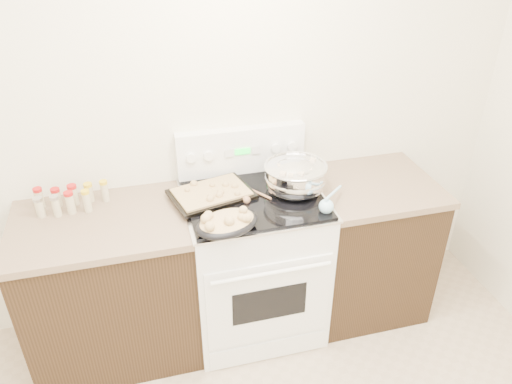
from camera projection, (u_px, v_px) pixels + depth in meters
name	position (u px, v px, depth m)	size (l,w,h in m)	color
room_shell	(261.00, 249.00, 1.11)	(4.10, 3.60, 2.75)	#EFE8CE
counter_left	(112.00, 287.00, 2.83)	(0.93, 0.67, 0.92)	black
counter_right	(364.00, 245.00, 3.17)	(0.73, 0.67, 0.92)	black
kitchen_range	(254.00, 260.00, 2.99)	(0.78, 0.73, 1.22)	white
mixing_bowl	(295.00, 177.00, 2.77)	(0.37, 0.37, 0.21)	silver
roasting_pan	(227.00, 223.00, 2.45)	(0.38, 0.31, 0.12)	black
baking_sheet	(212.00, 193.00, 2.75)	(0.49, 0.40, 0.06)	black
wooden_spoon	(249.00, 196.00, 2.73)	(0.16, 0.22, 0.04)	#A7714C
blue_ladle	(327.00, 205.00, 2.62)	(0.20, 0.22, 0.10)	#9FD4EE
spice_jars	(68.00, 199.00, 2.66)	(0.38, 0.15, 0.13)	#BFB28C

